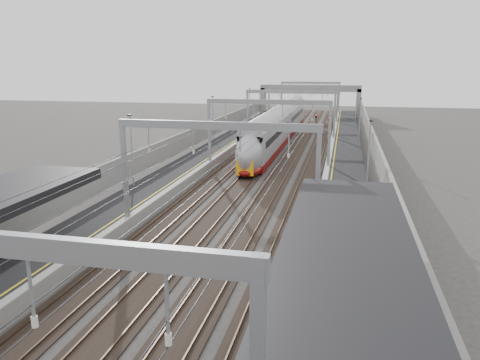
% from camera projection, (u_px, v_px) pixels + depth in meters
% --- Properties ---
extents(platform_left, '(4.00, 120.00, 1.00)m').
position_uv_depth(platform_left, '(203.00, 159.00, 53.88)').
color(platform_left, black).
rests_on(platform_left, ground).
extents(platform_right, '(4.00, 120.00, 1.00)m').
position_uv_depth(platform_right, '(345.00, 165.00, 50.50)').
color(platform_right, black).
rests_on(platform_right, ground).
extents(tracks, '(11.40, 140.00, 0.20)m').
position_uv_depth(tracks, '(272.00, 166.00, 52.30)').
color(tracks, black).
rests_on(tracks, ground).
extents(overhead_line, '(13.00, 140.00, 6.60)m').
position_uv_depth(overhead_line, '(281.00, 106.00, 57.13)').
color(overhead_line, gray).
rests_on(overhead_line, platform_left).
extents(canopy_right, '(4.40, 30.00, 4.24)m').
position_uv_depth(canopy_right, '(349.00, 358.00, 9.57)').
color(canopy_right, black).
rests_on(canopy_right, platform_right).
extents(overbridge, '(22.00, 2.20, 6.90)m').
position_uv_depth(overbridge, '(310.00, 92.00, 103.21)').
color(overbridge, gray).
rests_on(overbridge, ground).
extents(wall_left, '(0.30, 120.00, 3.20)m').
position_uv_depth(wall_left, '(176.00, 149.00, 54.30)').
color(wall_left, gray).
rests_on(wall_left, ground).
extents(wall_right, '(0.30, 120.00, 3.20)m').
position_uv_depth(wall_right, '(376.00, 156.00, 49.57)').
color(wall_right, gray).
rests_on(wall_right, ground).
extents(train, '(2.72, 49.49, 4.29)m').
position_uv_depth(train, '(278.00, 129.00, 66.90)').
color(train, maroon).
rests_on(train, ground).
extents(signal_green, '(0.32, 0.32, 3.48)m').
position_uv_depth(signal_green, '(269.00, 116.00, 81.61)').
color(signal_green, black).
rests_on(signal_green, ground).
extents(signal_red_near, '(0.32, 0.32, 3.48)m').
position_uv_depth(signal_red_near, '(316.00, 120.00, 75.96)').
color(signal_red_near, black).
rests_on(signal_red_near, ground).
extents(signal_red_far, '(0.32, 0.32, 3.48)m').
position_uv_depth(signal_red_far, '(329.00, 123.00, 71.64)').
color(signal_red_far, black).
rests_on(signal_red_far, ground).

